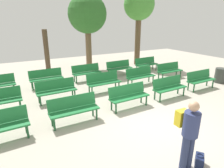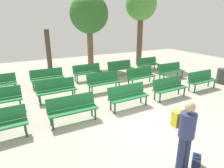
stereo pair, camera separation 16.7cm
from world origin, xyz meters
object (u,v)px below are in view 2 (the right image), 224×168
Objects in this scene: bench_r0_c3 at (169,87)px; bench_r2_c4 at (148,64)px; bench_r1_c1 at (56,89)px; bench_r0_c1 at (72,107)px; bench_r1_c2 at (104,81)px; bench_r1_c3 at (141,75)px; bench_r2_c3 at (120,67)px; bench_r2_c2 at (87,71)px; tree_1 at (89,15)px; tree_0 at (48,50)px; visitor_with_backpack at (185,132)px; bench_r1_c4 at (171,70)px; bench_r2_c1 at (47,77)px; bench_r0_c2 at (128,95)px; handbag at (196,162)px; tree_2 at (141,7)px; bench_r0_c4 at (202,79)px; trash_bin at (222,76)px.

bench_r2_c4 is at bearing 62.66° from bench_r0_c3.
bench_r0_c3 and bench_r1_c1 have the same top height.
bench_r0_c1 and bench_r0_c3 have the same top height.
bench_r1_c2 is 0.99× the size of bench_r1_c3.
bench_r2_c4 is (2.09, 0.07, 0.00)m from bench_r2_c3.
bench_r1_c3 is 2.96m from bench_r2_c2.
bench_r2_c3 and bench_r2_c4 have the same top height.
bench_r0_c1 is 0.33× the size of tree_1.
tree_0 is (-1.44, 3.39, 0.82)m from bench_r2_c2.
visitor_with_backpack is at bearing -119.51° from bench_r1_c3.
tree_1 is (-3.12, 4.49, 3.03)m from bench_r1_c4.
bench_r1_c2 is 1.00× the size of bench_r2_c1.
bench_r1_c3 is at bearing -25.05° from bench_r2_c1.
bench_r0_c2 is 3.46m from handbag.
bench_r0_c2 is at bearing -60.84° from bench_r2_c1.
tree_2 is 11.24m from visitor_with_backpack.
bench_r1_c4 is 0.97× the size of visitor_with_backpack.
bench_r2_c3 is 0.98× the size of visitor_with_backpack.
bench_r2_c2 is at bearing 137.26° from bench_r0_c4.
bench_r0_c1 is 1.00× the size of bench_r1_c2.
bench_r0_c4 is 7.85m from tree_1.
bench_r0_c2 is at bearing -41.72° from bench_r1_c1.
bench_r0_c3 is at bearing -43.10° from bench_r2_c1.
bench_r2_c1 is at bearing 105.19° from handbag.
tree_1 is (2.64, -0.80, 2.20)m from tree_0.
bench_r0_c2 is 0.33× the size of tree_1.
bench_r2_c2 reaches higher than trash_bin.
tree_0 is (-5.80, 7.32, 0.82)m from bench_r0_c4.
bench_r1_c4 is 0.30× the size of tree_2.
tree_1 is 0.91× the size of tree_2.
trash_bin is (8.29, -1.72, -0.12)m from bench_r1_c1.
bench_r2_c2 is at bearing 117.15° from bench_r0_c3.
bench_r1_c4 is at bearing 51.16° from handbag.
tree_2 reaches higher than bench_r1_c1.
tree_2 reaches higher than bench_r0_c4.
bench_r1_c1 is 8.88m from tree_2.
handbag is (-0.16, -7.47, -0.37)m from bench_r2_c2.
tree_2 reaches higher than bench_r2_c1.
bench_r0_c2 is 1.00× the size of bench_r2_c2.
bench_r2_c1 is at bearing 178.34° from bench_r2_c3.
bench_r1_c4 is 0.61× the size of tree_0.
bench_r1_c2 is 4.27m from bench_r1_c4.
bench_r0_c3 is (4.26, 0.11, 0.00)m from bench_r0_c1.
bench_r2_c1 is 0.99× the size of bench_r2_c4.
bench_r1_c1 is 6.69m from bench_r2_c4.
bench_r0_c4 is at bearing 1.33° from bench_r0_c3.
tree_1 is (-0.97, 4.61, 3.03)m from bench_r1_c3.
bench_r1_c4 is 7.16m from handbag.
bench_r1_c3 is 2.16m from bench_r1_c4.
bench_r1_c2 is 0.99× the size of bench_r2_c3.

